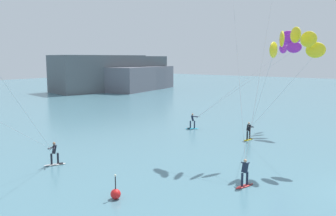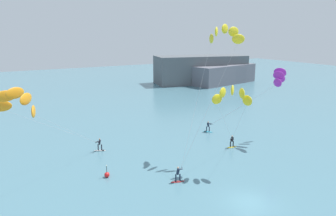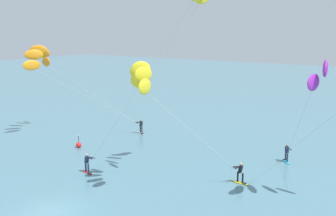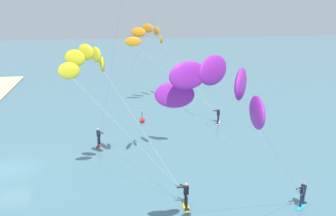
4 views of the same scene
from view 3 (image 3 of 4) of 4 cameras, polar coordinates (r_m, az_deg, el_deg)
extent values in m
plane|color=slate|center=(28.28, -16.31, -14.18)|extent=(240.00, 240.00, 0.00)
ellipsoid|color=yellow|center=(32.53, 10.18, -10.38)|extent=(1.53, 0.51, 0.08)
cube|color=black|center=(32.32, 10.83, -10.46)|extent=(0.31, 0.31, 0.02)
cylinder|color=black|center=(32.48, 9.87, -9.60)|extent=(0.14, 0.14, 0.78)
cylinder|color=black|center=(32.27, 10.55, -9.76)|extent=(0.14, 0.14, 0.78)
cube|color=black|center=(32.14, 10.25, -8.53)|extent=(0.35, 0.33, 0.63)
sphere|color=tan|center=(32.00, 10.28, -7.82)|extent=(0.20, 0.20, 0.20)
cylinder|color=black|center=(31.88, 9.34, -8.37)|extent=(0.40, 0.42, 0.03)
cylinder|color=black|center=(31.88, 9.88, -8.33)|extent=(0.30, 0.59, 0.15)
cylinder|color=black|center=(32.07, 9.73, -8.21)|extent=(0.58, 0.34, 0.15)
ellipsoid|color=yellow|center=(29.92, -4.29, 3.88)|extent=(1.37, 0.37, 1.10)
ellipsoid|color=yellow|center=(29.27, -4.14, 5.17)|extent=(1.37, 0.86, 1.10)
ellipsoid|color=yellow|center=(28.27, -3.86, 5.55)|extent=(1.16, 1.22, 1.10)
ellipsoid|color=yellow|center=(27.33, -3.53, 4.75)|extent=(0.78, 1.39, 1.10)
ellipsoid|color=yellow|center=(26.85, -3.32, 3.05)|extent=(0.37, 1.37, 1.10)
cylinder|color=#B2B2B7|center=(30.55, 2.71, -2.73)|extent=(6.06, 4.21, 6.52)
cylinder|color=#B2B2B7|center=(29.09, 3.52, -3.45)|extent=(3.77, 6.34, 6.52)
ellipsoid|color=white|center=(46.50, -3.83, -3.60)|extent=(1.49, 1.02, 0.08)
cube|color=black|center=(46.12, -3.62, -3.66)|extent=(0.38, 0.39, 0.02)
cylinder|color=black|center=(46.59, -3.94, -3.03)|extent=(0.14, 0.14, 0.78)
cylinder|color=black|center=(46.20, -3.73, -3.15)|extent=(0.14, 0.14, 0.78)
cube|color=black|center=(46.23, -3.85, -2.26)|extent=(0.42, 0.42, 0.63)
sphere|color=#9E7051|center=(46.13, -3.85, -1.75)|extent=(0.20, 0.20, 0.20)
cylinder|color=black|center=(46.25, -4.53, -2.07)|extent=(0.48, 0.32, 0.03)
cylinder|color=black|center=(46.11, -4.20, -2.07)|extent=(0.42, 0.54, 0.15)
cylinder|color=black|center=(46.32, -4.17, -2.01)|extent=(0.61, 0.20, 0.15)
ellipsoid|color=orange|center=(49.85, -16.93, 6.30)|extent=(2.01, 0.75, 1.10)
ellipsoid|color=orange|center=(48.98, -17.33, 7.46)|extent=(2.02, 0.66, 1.10)
ellipsoid|color=orange|center=(47.60, -17.93, 7.84)|extent=(1.85, 1.34, 1.10)
ellipsoid|color=orange|center=(46.27, -18.50, 7.20)|extent=(1.41, 1.81, 1.10)
ellipsoid|color=orange|center=(45.56, -18.79, 5.77)|extent=(0.75, 2.01, 1.10)
cylinder|color=#B2B2B7|center=(47.67, -10.94, 2.10)|extent=(10.42, 3.91, 6.46)
cylinder|color=#B2B2B7|center=(45.47, -11.58, 1.64)|extent=(7.97, 7.78, 6.46)
ellipsoid|color=red|center=(34.85, -11.39, -8.94)|extent=(1.54, 0.74, 0.08)
cube|color=black|center=(34.50, -11.05, -9.05)|extent=(0.35, 0.35, 0.02)
cylinder|color=#192338|center=(34.89, -11.59, -8.17)|extent=(0.14, 0.14, 0.78)
cylinder|color=#192338|center=(34.53, -11.24, -8.37)|extent=(0.14, 0.14, 0.78)
cube|color=#192338|center=(34.49, -11.46, -7.19)|extent=(0.39, 0.37, 0.63)
sphere|color=tan|center=(34.36, -11.49, -6.52)|extent=(0.20, 0.20, 0.20)
cylinder|color=black|center=(34.24, -10.61, -7.03)|extent=(0.52, 0.25, 0.03)
cylinder|color=#192338|center=(34.43, -10.98, -6.89)|extent=(0.49, 0.49, 0.15)
cylinder|color=#192338|center=(34.23, -11.11, -7.00)|extent=(0.60, 0.11, 0.15)
cylinder|color=#B2B2B7|center=(30.67, -4.09, 3.21)|extent=(8.61, 1.91, 12.71)
cylinder|color=#B2B2B7|center=(32.32, -3.30, 3.63)|extent=(7.23, 5.06, 12.71)
ellipsoid|color=#23ADD1|center=(38.38, 16.42, -7.28)|extent=(1.21, 1.40, 0.08)
cube|color=black|center=(38.73, 16.22, -7.02)|extent=(0.40, 0.40, 0.02)
cylinder|color=#192338|center=(38.05, 16.57, -6.77)|extent=(0.14, 0.14, 0.78)
cylinder|color=#192338|center=(38.44, 16.35, -6.57)|extent=(0.14, 0.14, 0.78)
cube|color=#192338|center=(38.05, 16.52, -5.68)|extent=(0.43, 0.44, 0.63)
sphere|color=#9E7051|center=(37.93, 16.55, -5.07)|extent=(0.20, 0.20, 0.20)
cylinder|color=black|center=(37.50, 16.78, -5.70)|extent=(0.35, 0.46, 0.03)
cylinder|color=#192338|center=(37.78, 16.82, -5.53)|extent=(0.56, 0.40, 0.15)
cylinder|color=#192338|center=(37.71, 16.50, -5.55)|extent=(0.23, 0.61, 0.15)
ellipsoid|color=purple|center=(26.79, 19.94, 3.43)|extent=(0.58, 1.64, 1.10)
ellipsoid|color=purple|center=(26.95, 21.43, 5.24)|extent=(0.68, 1.64, 1.10)
cylinder|color=#B2B2B7|center=(32.07, 18.08, -2.16)|extent=(3.95, 8.66, 7.00)
cylinder|color=#B2B2B7|center=(32.73, 21.15, -2.10)|extent=(6.96, 6.50, 7.00)
sphere|color=red|center=(41.99, -12.55, -5.15)|extent=(0.56, 0.56, 0.56)
cylinder|color=#262628|center=(41.82, -12.59, -4.32)|extent=(0.06, 0.06, 0.70)
sphere|color=#F2F2CC|center=(41.72, -12.61, -3.77)|extent=(0.12, 0.12, 0.12)
camera|label=1|loc=(45.23, -37.77, 3.34)|focal=38.78mm
camera|label=2|loc=(39.93, -61.74, 10.00)|focal=34.36mm
camera|label=4|loc=(23.82, 52.51, 7.04)|focal=38.56mm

